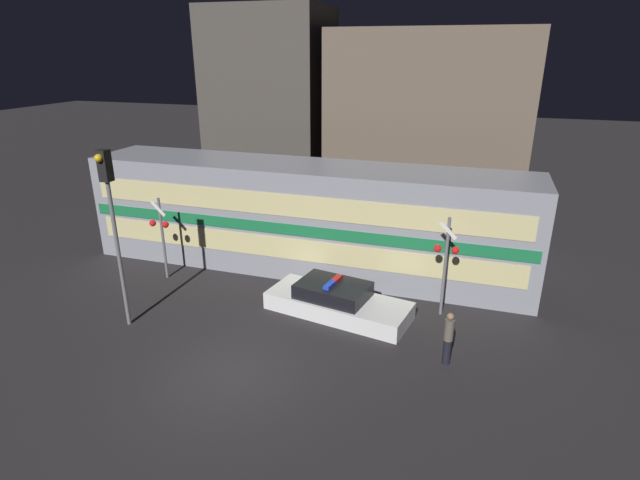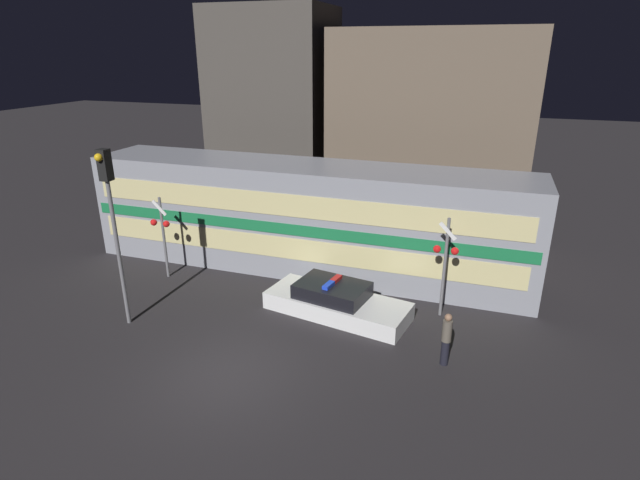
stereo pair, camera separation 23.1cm
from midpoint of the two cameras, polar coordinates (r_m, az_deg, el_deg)
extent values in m
plane|color=#262326|center=(14.05, -10.00, -14.94)|extent=(120.00, 120.00, 0.00)
cube|color=gray|center=(19.37, -1.34, 2.62)|extent=(17.15, 2.98, 4.13)
cube|color=#19723F|center=(18.04, -2.97, 1.19)|extent=(16.81, 0.03, 0.41)
cube|color=beige|center=(18.31, -2.93, -1.00)|extent=(16.29, 0.02, 0.83)
cube|color=beige|center=(17.76, -3.03, 3.95)|extent=(16.29, 0.02, 0.83)
cube|color=silver|center=(16.52, 2.38, -7.51)|extent=(4.95, 2.55, 0.58)
cube|color=black|center=(16.35, 1.82, -5.75)|extent=(2.50, 1.91, 0.47)
cube|color=blue|center=(16.01, 1.40, -5.19)|extent=(0.29, 0.55, 0.12)
cube|color=red|center=(16.44, 2.25, -4.48)|extent=(0.29, 0.55, 0.12)
cylinder|color=black|center=(14.49, 14.53, -12.33)|extent=(0.22, 0.22, 0.75)
cylinder|color=#595147|center=(14.13, 14.78, -10.01)|extent=(0.26, 0.26, 0.62)
sphere|color=#8C664C|center=(13.93, 14.94, -8.55)|extent=(0.20, 0.20, 0.20)
cylinder|color=slate|center=(16.33, 14.42, -3.14)|extent=(0.10, 0.10, 3.35)
sphere|color=red|center=(15.97, 13.63, -1.01)|extent=(0.25, 0.25, 0.25)
sphere|color=red|center=(15.94, 15.56, -1.23)|extent=(0.25, 0.25, 0.25)
cube|color=white|center=(15.80, 14.81, 0.98)|extent=(0.58, 0.03, 0.58)
cylinder|color=slate|center=(19.45, -17.08, 0.21)|extent=(0.10, 0.10, 3.15)
sphere|color=red|center=(19.30, -18.14, 1.93)|extent=(0.25, 0.25, 0.25)
sphere|color=red|center=(18.99, -16.82, 1.77)|extent=(0.25, 0.25, 0.25)
cube|color=white|center=(19.02, -17.58, 3.51)|extent=(0.58, 0.03, 0.58)
cylinder|color=slate|center=(16.25, -21.62, -1.64)|extent=(0.12, 0.12, 4.65)
cube|color=black|center=(15.47, -22.99, 7.90)|extent=(0.30, 0.30, 0.90)
sphere|color=gold|center=(15.28, -23.60, 8.64)|extent=(0.23, 0.23, 0.23)
cube|color=#47423D|center=(28.40, -5.03, 14.79)|extent=(6.20, 4.84, 10.26)
cube|color=brown|center=(25.89, 12.74, 12.46)|extent=(9.45, 4.94, 9.09)
camera|label=1|loc=(0.12, -89.62, 0.14)|focal=28.00mm
camera|label=2|loc=(0.12, 90.38, -0.14)|focal=28.00mm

